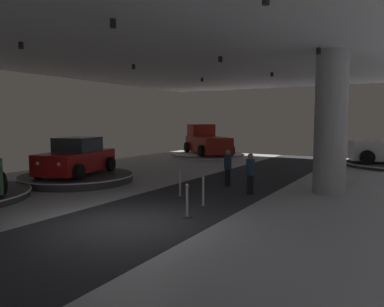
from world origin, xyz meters
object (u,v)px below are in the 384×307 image
Objects in this scene: display_platform_deep_left at (208,155)px; visitor_walking_near at (250,171)px; column_right at (331,123)px; visitor_walking_far at (228,165)px; pickup_truck_deep_left at (207,142)px; display_platform_mid_left at (77,178)px; display_car_mid_left at (77,158)px.

visitor_walking_near reaches higher than display_platform_deep_left.
column_right reaches higher than visitor_walking_far.
pickup_truck_deep_left is (-11.09, 10.56, -1.59)m from column_right.
display_platform_deep_left is at bearing 121.79° from visitor_walking_far.
pickup_truck_deep_left reaches higher than display_platform_mid_left.
pickup_truck_deep_left is 3.35× the size of visitor_walking_far.
visitor_walking_near is 1.88m from visitor_walking_far.
display_car_mid_left is 7.00m from visitor_walking_far.
display_car_mid_left is at bearing -87.93° from pickup_truck_deep_left.
column_right is at bearing -43.64° from display_platform_deep_left.
pickup_truck_deep_left is at bearing 92.10° from display_platform_mid_left.
column_right is at bearing 35.05° from visitor_walking_near.
display_car_mid_left is at bearing -159.55° from visitor_walking_far.
display_platform_deep_left is 13.47m from display_car_mid_left.
column_right reaches higher than pickup_truck_deep_left.
column_right is at bearing 16.23° from display_car_mid_left.
display_car_mid_left is at bearing -163.77° from column_right.
pickup_truck_deep_left is at bearing 137.42° from display_platform_deep_left.
display_car_mid_left is (-10.59, -3.08, -1.63)m from column_right.
column_right is at bearing 16.39° from display_platform_mid_left.
visitor_walking_far is at bearing -58.21° from display_platform_deep_left.
column_right is 0.97× the size of display_platform_deep_left.
visitor_walking_near and visitor_walking_far have the same top height.
column_right is 3.63m from visitor_walking_near.
visitor_walking_far is (6.54, 2.47, 0.71)m from display_platform_mid_left.
visitor_walking_far is (6.55, 2.44, -0.21)m from display_car_mid_left.
visitor_walking_near is (-2.56, -1.79, -1.84)m from column_right.
pickup_truck_deep_left is 13.72m from display_platform_mid_left.
display_platform_mid_left is 3.29× the size of visitor_walking_far.
display_platform_mid_left is at bearing -159.30° from visitor_walking_far.
display_platform_deep_left is at bearing 91.13° from display_platform_mid_left.
pickup_truck_deep_left reaches higher than display_car_mid_left.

